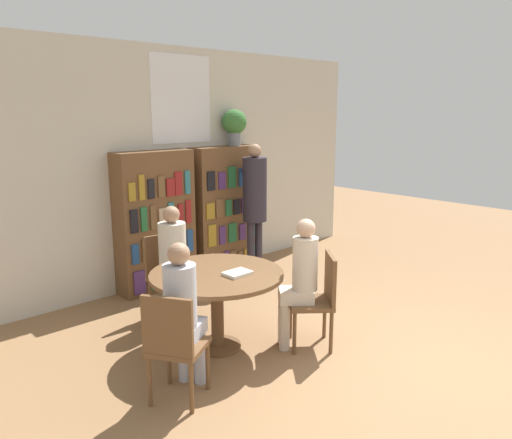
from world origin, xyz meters
TOP-DOWN VIEW (x-y plane):
  - ground_plane at (0.00, 0.00)m, footprint 16.00×16.00m
  - wall_back at (0.00, 3.45)m, footprint 6.40×0.07m
  - bookshelf_left at (-0.56, 3.26)m, footprint 1.00×0.34m
  - bookshelf_right at (0.56, 3.26)m, footprint 1.00×0.34m
  - flower_vase at (0.75, 3.26)m, footprint 0.34×0.34m
  - reading_table at (-1.03, 1.47)m, footprint 1.24×1.24m
  - chair_near_camera at (-1.85, 0.97)m, footprint 0.55×0.55m
  - chair_left_side at (-0.95, 2.42)m, footprint 0.43×0.43m
  - chair_far_side at (-0.30, 0.84)m, footprint 0.56×0.56m
  - seated_reader_left at (-0.97, 2.24)m, footprint 0.31×0.39m
  - seated_reader_right at (-0.44, 0.96)m, footprint 0.40×0.39m
  - seated_reader_back at (-1.69, 1.06)m, footprint 0.41×0.38m
  - librarian_standing at (0.65, 2.76)m, footprint 0.32×0.59m
  - open_book_on_table at (-0.94, 1.28)m, footprint 0.24×0.18m

SIDE VIEW (x-z plane):
  - ground_plane at x=0.00m, z-range 0.00..0.00m
  - chair_near_camera at x=-1.85m, z-range 0.06..0.96m
  - chair_left_side at x=-0.95m, z-range 0.06..0.96m
  - chair_far_side at x=-0.30m, z-range 0.06..0.96m
  - reading_table at x=-1.03m, z-range 0.26..1.01m
  - seated_reader_right at x=-0.44m, z-range 0.07..1.32m
  - seated_reader_back at x=-1.69m, z-range 0.08..1.33m
  - seated_reader_left at x=-0.97m, z-range 0.09..1.35m
  - open_book_on_table at x=-0.94m, z-range 0.75..0.78m
  - bookshelf_right at x=0.56m, z-range 0.00..1.73m
  - bookshelf_left at x=-0.56m, z-range 0.00..1.73m
  - librarian_standing at x=0.65m, z-range 0.21..2.00m
  - wall_back at x=0.00m, z-range 0.01..3.01m
  - flower_vase at x=0.75m, z-range 1.79..2.28m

